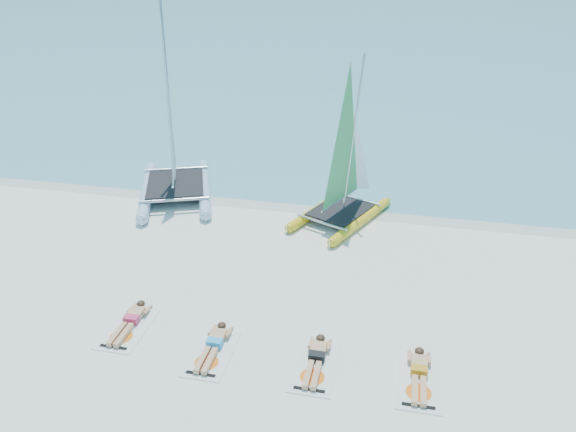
% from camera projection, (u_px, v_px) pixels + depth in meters
% --- Properties ---
extents(ground, '(140.00, 140.00, 0.00)m').
position_uv_depth(ground, '(245.00, 284.00, 15.97)').
color(ground, white).
rests_on(ground, ground).
extents(sea, '(140.00, 115.00, 0.01)m').
position_uv_depth(sea, '(381.00, 14.00, 71.10)').
color(sea, '#71BCB7').
rests_on(sea, ground).
extents(wet_sand_strip, '(140.00, 1.40, 0.01)m').
position_uv_depth(wet_sand_strip, '(286.00, 203.00, 20.78)').
color(wet_sand_strip, silver).
rests_on(wet_sand_strip, ground).
extents(catamaran_blue, '(4.32, 5.97, 7.38)m').
position_uv_depth(catamaran_blue, '(171.00, 138.00, 20.64)').
color(catamaran_blue, '#BBD9F6').
rests_on(catamaran_blue, ground).
extents(catamaran_yellow, '(3.51, 4.62, 5.70)m').
position_uv_depth(catamaran_yellow, '(348.00, 167.00, 19.16)').
color(catamaran_yellow, yellow).
rests_on(catamaran_yellow, ground).
extents(towel_a, '(1.00, 1.85, 0.02)m').
position_uv_depth(towel_a, '(128.00, 328.00, 14.15)').
color(towel_a, silver).
rests_on(towel_a, ground).
extents(sunbather_a, '(0.37, 1.73, 0.26)m').
position_uv_depth(sunbather_a, '(131.00, 320.00, 14.27)').
color(sunbather_a, tan).
rests_on(sunbather_a, towel_a).
extents(towel_b, '(1.00, 1.85, 0.02)m').
position_uv_depth(towel_b, '(211.00, 353.00, 13.32)').
color(towel_b, silver).
rests_on(towel_b, ground).
extents(sunbather_b, '(0.37, 1.73, 0.26)m').
position_uv_depth(sunbather_b, '(214.00, 344.00, 13.44)').
color(sunbather_b, tan).
rests_on(sunbather_b, towel_b).
extents(towel_c, '(1.00, 1.85, 0.02)m').
position_uv_depth(towel_c, '(315.00, 367.00, 12.88)').
color(towel_c, silver).
rests_on(towel_c, ground).
extents(sunbather_c, '(0.37, 1.73, 0.26)m').
position_uv_depth(sunbather_c, '(316.00, 358.00, 13.00)').
color(sunbather_c, tan).
rests_on(sunbather_c, towel_c).
extents(towel_d, '(1.00, 1.85, 0.02)m').
position_uv_depth(towel_d, '(419.00, 382.00, 12.46)').
color(towel_d, silver).
rests_on(towel_d, ground).
extents(sunbather_d, '(0.37, 1.73, 0.26)m').
position_uv_depth(sunbather_d, '(419.00, 372.00, 12.57)').
color(sunbather_d, tan).
rests_on(sunbather_d, towel_d).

